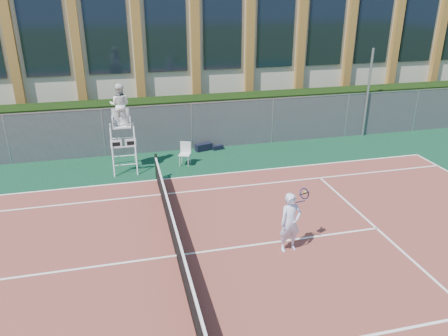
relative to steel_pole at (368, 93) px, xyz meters
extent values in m
plane|color=#233814|center=(-10.97, -8.70, -2.22)|extent=(120.00, 120.00, 0.00)
cube|color=#0B3220|center=(-10.97, -7.70, -2.22)|extent=(36.00, 20.00, 0.01)
cube|color=brown|center=(-10.97, -8.70, -2.20)|extent=(23.77, 10.97, 0.02)
cylinder|color=black|center=(-10.97, -3.10, -1.67)|extent=(0.10, 0.10, 1.10)
cube|color=black|center=(-10.97, -8.70, -1.76)|extent=(0.03, 11.00, 0.86)
cube|color=white|center=(-10.97, -8.70, -1.31)|extent=(0.06, 11.20, 0.07)
cube|color=black|center=(-10.97, 1.30, -1.12)|extent=(40.00, 1.40, 2.20)
cube|color=beige|center=(-10.97, 9.30, 1.78)|extent=(44.00, 10.00, 8.00)
cylinder|color=#9EA0A5|center=(0.00, 0.00, 0.00)|extent=(0.12, 0.12, 4.44)
cylinder|color=white|center=(-12.61, -2.21, -1.26)|extent=(0.06, 0.55, 2.00)
cylinder|color=white|center=(-11.69, -2.21, -1.26)|extent=(0.06, 0.55, 2.00)
cylinder|color=white|center=(-12.61, -1.19, -1.26)|extent=(0.06, 0.55, 2.00)
cylinder|color=white|center=(-11.69, -1.19, -1.26)|extent=(0.06, 0.55, 2.00)
cube|color=white|center=(-12.15, -1.70, -0.32)|extent=(0.72, 0.61, 0.06)
cube|color=white|center=(-12.15, -1.41, 0.04)|extent=(0.72, 0.05, 0.61)
cube|color=white|center=(-12.44, -2.11, -0.93)|extent=(0.45, 0.03, 0.35)
cube|color=white|center=(-11.86, -2.11, -0.93)|extent=(0.45, 0.03, 0.35)
imported|color=white|center=(-12.15, -1.65, 0.56)|extent=(0.96, 0.84, 1.69)
cube|color=silver|center=(-9.63, -1.85, -1.73)|extent=(0.60, 0.60, 0.04)
cube|color=silver|center=(-9.55, -1.65, -1.46)|extent=(0.44, 0.21, 0.50)
cylinder|color=silver|center=(-9.87, -1.95, -1.98)|extent=(0.03, 0.03, 0.46)
cylinder|color=silver|center=(-9.52, -2.09, -1.98)|extent=(0.03, 0.03, 0.46)
cylinder|color=silver|center=(-9.73, -1.60, -1.98)|extent=(0.03, 0.03, 0.46)
cylinder|color=silver|center=(-9.38, -1.74, -1.98)|extent=(0.03, 0.03, 0.46)
cube|color=black|center=(-8.48, -0.23, -2.04)|extent=(0.84, 0.52, 0.34)
cube|color=black|center=(-7.80, -0.27, -2.11)|extent=(0.55, 0.32, 0.21)
imported|color=#D3DDFE|center=(-7.74, -9.17, -1.30)|extent=(0.70, 0.50, 1.79)
torus|color=#131749|center=(-7.26, -8.93, -0.55)|extent=(0.38, 0.30, 0.30)
sphere|color=#CCE533|center=(-7.16, -8.75, -0.60)|extent=(0.07, 0.07, 0.07)
camera|label=1|loc=(-12.18, -19.29, 4.89)|focal=35.00mm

